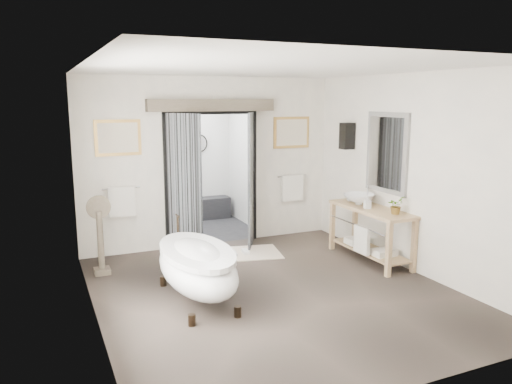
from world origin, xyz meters
The scene contains 13 objects.
ground_plane centered at (0.00, 0.00, 0.00)m, with size 5.00×5.00×0.00m, color #50433A.
room_shell centered at (-0.04, -0.11, 1.86)m, with size 4.52×5.02×2.91m.
shower_room centered at (0.00, 3.99, 0.91)m, with size 2.22×2.01×2.51m.
back_wall_dressing centered at (0.00, 2.32, 1.56)m, with size 3.82×0.76×2.52m.
clawfoot_tub centered at (-1.01, 0.16, 0.45)m, with size 0.85×1.90×0.93m.
vanity centered at (1.95, 0.58, 0.51)m, with size 0.57×1.60×0.85m.
pedestal_mirror centered at (-1.99, 1.67, 0.50)m, with size 0.35×0.22×1.17m.
rug centered at (0.26, 1.70, 0.01)m, with size 1.20×0.80×0.01m, color beige.
slippers centered at (0.19, 1.69, 0.04)m, with size 0.35×0.25×0.05m.
basin centered at (1.94, 0.88, 0.94)m, with size 0.50×0.50×0.17m, color white.
plant centered at (2.03, 0.10, 0.98)m, with size 0.24×0.21×0.26m, color gray.
soap_bottle_a centered at (1.88, 0.57, 0.95)m, with size 0.09×0.10×0.21m, color gray.
soap_bottle_b centered at (1.97, 1.15, 0.94)m, with size 0.14×0.14×0.17m, color gray.
Camera 1 is at (-2.78, -5.61, 2.52)m, focal length 35.00 mm.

